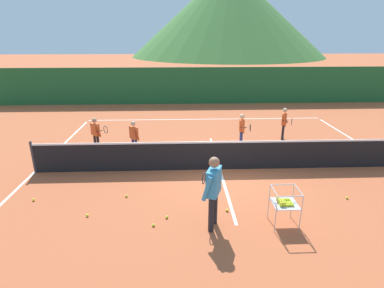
% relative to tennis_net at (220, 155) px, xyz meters
% --- Properties ---
extents(ground_plane, '(120.00, 120.00, 0.00)m').
position_rel_tennis_net_xyz_m(ground_plane, '(0.00, 0.00, -0.50)').
color(ground_plane, '#B25633').
extents(line_baseline_far, '(11.93, 0.08, 0.01)m').
position_rel_tennis_net_xyz_m(line_baseline_far, '(0.00, 6.25, -0.50)').
color(line_baseline_far, white).
rests_on(line_baseline_far, ground).
extents(line_sideline_west, '(0.08, 11.90, 0.01)m').
position_rel_tennis_net_xyz_m(line_sideline_west, '(-5.97, 0.00, -0.50)').
color(line_sideline_west, white).
rests_on(line_sideline_west, ground).
extents(line_service_center, '(0.08, 6.25, 0.01)m').
position_rel_tennis_net_xyz_m(line_service_center, '(0.00, 0.00, -0.50)').
color(line_service_center, white).
rests_on(line_service_center, ground).
extents(tennis_net, '(11.91, 0.08, 1.05)m').
position_rel_tennis_net_xyz_m(tennis_net, '(0.00, 0.00, 0.00)').
color(tennis_net, '#333338').
rests_on(tennis_net, ground).
extents(instructor, '(0.49, 0.85, 1.73)m').
position_rel_tennis_net_xyz_m(instructor, '(-0.57, -3.14, 0.54)').
color(instructor, black).
rests_on(instructor, ground).
extents(student_0, '(0.67, 0.50, 1.30)m').
position_rel_tennis_net_xyz_m(student_0, '(-4.39, 1.83, 0.28)').
color(student_0, black).
rests_on(student_0, ground).
extents(student_1, '(0.40, 0.51, 1.28)m').
position_rel_tennis_net_xyz_m(student_1, '(-2.93, 1.40, 0.27)').
color(student_1, navy).
rests_on(student_1, ground).
extents(student_2, '(0.41, 0.66, 1.31)m').
position_rel_tennis_net_xyz_m(student_2, '(1.11, 2.11, 0.29)').
color(student_2, navy).
rests_on(student_2, ground).
extents(student_3, '(0.42, 0.71, 1.34)m').
position_rel_tennis_net_xyz_m(student_3, '(3.01, 2.91, 0.31)').
color(student_3, black).
rests_on(student_3, ground).
extents(ball_cart, '(0.58, 0.58, 0.90)m').
position_rel_tennis_net_xyz_m(ball_cart, '(1.06, -3.12, 0.09)').
color(ball_cart, '#B7B7BC').
rests_on(ball_cart, ground).
extents(tennis_ball_2, '(0.07, 0.07, 0.07)m').
position_rel_tennis_net_xyz_m(tennis_ball_2, '(-2.76, -1.70, -0.47)').
color(tennis_ball_2, yellow).
rests_on(tennis_ball_2, ground).
extents(tennis_ball_3, '(0.07, 0.07, 0.07)m').
position_rel_tennis_net_xyz_m(tennis_ball_3, '(3.18, -2.03, -0.47)').
color(tennis_ball_3, yellow).
rests_on(tennis_ball_3, ground).
extents(tennis_ball_4, '(0.07, 0.07, 0.07)m').
position_rel_tennis_net_xyz_m(tennis_ball_4, '(-1.63, -2.77, -0.47)').
color(tennis_ball_4, yellow).
rests_on(tennis_ball_4, ground).
extents(tennis_ball_6, '(0.07, 0.07, 0.07)m').
position_rel_tennis_net_xyz_m(tennis_ball_6, '(-3.56, -2.62, -0.47)').
color(tennis_ball_6, yellow).
rests_on(tennis_ball_6, ground).
extents(tennis_ball_7, '(0.07, 0.07, 0.07)m').
position_rel_tennis_net_xyz_m(tennis_ball_7, '(-5.19, -1.81, -0.47)').
color(tennis_ball_7, yellow).
rests_on(tennis_ball_7, ground).
extents(tennis_ball_8, '(0.07, 0.07, 0.07)m').
position_rel_tennis_net_xyz_m(tennis_ball_8, '(-1.92, -3.08, -0.47)').
color(tennis_ball_8, yellow).
rests_on(tennis_ball_8, ground).
extents(tennis_ball_9, '(0.07, 0.07, 0.07)m').
position_rel_tennis_net_xyz_m(tennis_ball_9, '(-0.14, -2.52, -0.47)').
color(tennis_ball_9, yellow).
rests_on(tennis_ball_9, ground).
extents(windscreen_fence, '(26.25, 0.08, 2.25)m').
position_rel_tennis_net_xyz_m(windscreen_fence, '(0.00, 10.04, 0.63)').
color(windscreen_fence, '#1E5B2D').
rests_on(windscreen_fence, ground).
extents(hill_0, '(36.76, 36.76, 15.86)m').
position_rel_tennis_net_xyz_m(hill_0, '(8.05, 53.63, 7.43)').
color(hill_0, '#427A38').
rests_on(hill_0, ground).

